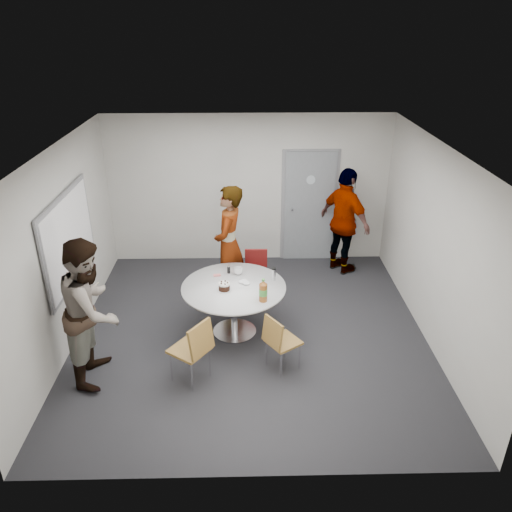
{
  "coord_description": "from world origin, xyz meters",
  "views": [
    {
      "loc": [
        -0.06,
        -6.04,
        4.2
      ],
      "look_at": [
        0.08,
        0.25,
        1.13
      ],
      "focal_mm": 35.0,
      "sensor_mm": 36.0,
      "label": 1
    }
  ],
  "objects_px": {
    "whiteboard": "(69,238)",
    "person_main": "(229,245)",
    "chair_far": "(256,269)",
    "person_right": "(345,222)",
    "chair_near_left": "(195,346)",
    "chair_near_right": "(279,339)",
    "person_left": "(92,310)",
    "door": "(309,207)",
    "table": "(236,293)"
  },
  "relations": [
    {
      "from": "person_main",
      "to": "person_right",
      "type": "xyz_separation_m",
      "value": [
        1.98,
        0.93,
        -0.01
      ]
    },
    {
      "from": "table",
      "to": "chair_far",
      "type": "height_order",
      "value": "table"
    },
    {
      "from": "person_main",
      "to": "person_left",
      "type": "distance_m",
      "value": 2.46
    },
    {
      "from": "door",
      "to": "chair_far",
      "type": "relative_size",
      "value": 2.67
    },
    {
      "from": "whiteboard",
      "to": "table",
      "type": "height_order",
      "value": "whiteboard"
    },
    {
      "from": "whiteboard",
      "to": "chair_near_left",
      "type": "height_order",
      "value": "whiteboard"
    },
    {
      "from": "door",
      "to": "person_right",
      "type": "distance_m",
      "value": 0.78
    },
    {
      "from": "person_main",
      "to": "person_right",
      "type": "height_order",
      "value": "person_main"
    },
    {
      "from": "whiteboard",
      "to": "chair_far",
      "type": "relative_size",
      "value": 2.4
    },
    {
      "from": "person_main",
      "to": "person_right",
      "type": "distance_m",
      "value": 2.19
    },
    {
      "from": "person_right",
      "to": "person_left",
      "type": "bearing_deg",
      "value": 92.89
    },
    {
      "from": "door",
      "to": "person_left",
      "type": "xyz_separation_m",
      "value": [
        -3.05,
        -3.31,
        -0.08
      ]
    },
    {
      "from": "person_right",
      "to": "table",
      "type": "bearing_deg",
      "value": 101.04
    },
    {
      "from": "table",
      "to": "person_main",
      "type": "distance_m",
      "value": 1.04
    },
    {
      "from": "whiteboard",
      "to": "person_main",
      "type": "distance_m",
      "value": 2.34
    },
    {
      "from": "person_left",
      "to": "person_right",
      "type": "relative_size",
      "value": 1.0
    },
    {
      "from": "chair_near_right",
      "to": "person_left",
      "type": "bearing_deg",
      "value": -124.11
    },
    {
      "from": "chair_far",
      "to": "table",
      "type": "bearing_deg",
      "value": 75.21
    },
    {
      "from": "whiteboard",
      "to": "chair_far",
      "type": "xyz_separation_m",
      "value": [
        2.56,
        0.91,
        -0.97
      ]
    },
    {
      "from": "chair_near_right",
      "to": "person_main",
      "type": "xyz_separation_m",
      "value": [
        -0.67,
        1.84,
        0.48
      ]
    },
    {
      "from": "table",
      "to": "chair_near_left",
      "type": "relative_size",
      "value": 1.66
    },
    {
      "from": "door",
      "to": "chair_near_right",
      "type": "bearing_deg",
      "value": -102.91
    },
    {
      "from": "person_main",
      "to": "door",
      "type": "bearing_deg",
      "value": 147.04
    },
    {
      "from": "chair_near_left",
      "to": "person_right",
      "type": "xyz_separation_m",
      "value": [
        2.36,
        2.98,
        0.41
      ]
    },
    {
      "from": "chair_near_right",
      "to": "person_right",
      "type": "bearing_deg",
      "value": 120.25
    },
    {
      "from": "whiteboard",
      "to": "chair_near_right",
      "type": "height_order",
      "value": "whiteboard"
    },
    {
      "from": "chair_near_left",
      "to": "chair_near_right",
      "type": "relative_size",
      "value": 1.12
    },
    {
      "from": "chair_near_left",
      "to": "person_left",
      "type": "bearing_deg",
      "value": 116.04
    },
    {
      "from": "door",
      "to": "person_main",
      "type": "bearing_deg",
      "value": -134.33
    },
    {
      "from": "table",
      "to": "person_left",
      "type": "height_order",
      "value": "person_left"
    },
    {
      "from": "chair_near_left",
      "to": "chair_far",
      "type": "bearing_deg",
      "value": 14.96
    },
    {
      "from": "door",
      "to": "chair_near_right",
      "type": "xyz_separation_m",
      "value": [
        -0.76,
        -3.3,
        -0.55
      ]
    },
    {
      "from": "person_left",
      "to": "person_right",
      "type": "height_order",
      "value": "person_right"
    },
    {
      "from": "table",
      "to": "chair_far",
      "type": "xyz_separation_m",
      "value": [
        0.31,
        1.08,
        -0.18
      ]
    },
    {
      "from": "table",
      "to": "person_right",
      "type": "relative_size",
      "value": 0.77
    },
    {
      "from": "door",
      "to": "person_right",
      "type": "xyz_separation_m",
      "value": [
        0.56,
        -0.53,
        -0.08
      ]
    },
    {
      "from": "table",
      "to": "person_main",
      "type": "xyz_separation_m",
      "value": [
        -0.11,
        0.99,
        0.29
      ]
    },
    {
      "from": "whiteboard",
      "to": "person_right",
      "type": "relative_size",
      "value": 1.0
    },
    {
      "from": "whiteboard",
      "to": "chair_near_right",
      "type": "distance_m",
      "value": 3.14
    },
    {
      "from": "chair_near_right",
      "to": "chair_far",
      "type": "xyz_separation_m",
      "value": [
        -0.24,
        1.93,
        0.0
      ]
    },
    {
      "from": "person_main",
      "to": "person_left",
      "type": "relative_size",
      "value": 1.01
    },
    {
      "from": "door",
      "to": "whiteboard",
      "type": "distance_m",
      "value": 4.25
    },
    {
      "from": "whiteboard",
      "to": "chair_near_left",
      "type": "bearing_deg",
      "value": -35.01
    },
    {
      "from": "door",
      "to": "person_right",
      "type": "height_order",
      "value": "door"
    },
    {
      "from": "chair_near_left",
      "to": "chair_far",
      "type": "height_order",
      "value": "chair_near_left"
    },
    {
      "from": "person_left",
      "to": "table",
      "type": "bearing_deg",
      "value": -63.49
    },
    {
      "from": "chair_near_left",
      "to": "person_left",
      "type": "distance_m",
      "value": 1.33
    },
    {
      "from": "chair_far",
      "to": "person_right",
      "type": "xyz_separation_m",
      "value": [
        1.56,
        0.84,
        0.47
      ]
    },
    {
      "from": "whiteboard",
      "to": "chair_far",
      "type": "bearing_deg",
      "value": 19.56
    },
    {
      "from": "whiteboard",
      "to": "person_left",
      "type": "bearing_deg",
      "value": -63.52
    }
  ]
}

